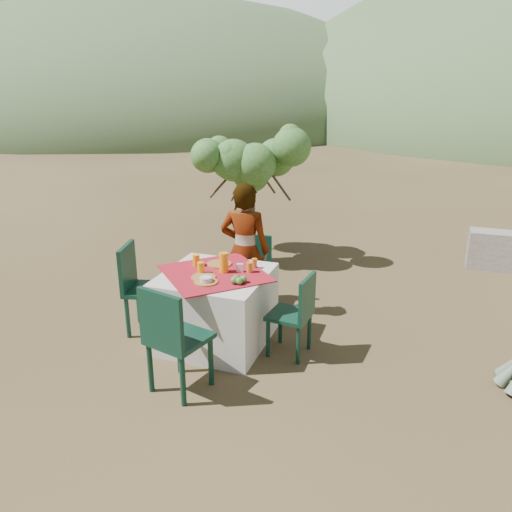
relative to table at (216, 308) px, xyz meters
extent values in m
plane|color=#392B1A|center=(0.24, -0.11, -0.38)|extent=(160.00, 160.00, 0.00)
cube|color=beige|center=(0.00, 0.00, 0.00)|extent=(1.02, 1.02, 0.75)
cube|color=#AE192A|center=(0.00, 0.00, 0.38)|extent=(1.30, 1.30, 0.01)
cylinder|color=black|center=(-0.11, 0.80, -0.17)|extent=(0.04, 0.04, 0.41)
cylinder|color=black|center=(0.20, 0.80, -0.17)|extent=(0.04, 0.04, 0.41)
cylinder|color=black|center=(-0.12, 1.11, -0.17)|extent=(0.04, 0.04, 0.41)
cylinder|color=black|center=(0.19, 1.12, -0.17)|extent=(0.04, 0.04, 0.41)
cube|color=black|center=(0.04, 0.96, 0.04)|extent=(0.40, 0.40, 0.04)
cube|color=black|center=(0.03, 1.13, 0.26)|extent=(0.39, 0.05, 0.41)
cylinder|color=black|center=(0.27, -0.74, -0.14)|extent=(0.05, 0.05, 0.49)
cylinder|color=black|center=(-0.08, -0.65, -0.14)|extent=(0.05, 0.05, 0.49)
cylinder|color=black|center=(0.18, -1.09, -0.14)|extent=(0.05, 0.05, 0.49)
cylinder|color=black|center=(-0.17, -1.00, -0.14)|extent=(0.05, 0.05, 0.49)
cube|color=black|center=(0.05, -0.87, 0.11)|extent=(0.55, 0.55, 0.04)
cube|color=black|center=(0.00, -1.07, 0.37)|extent=(0.45, 0.15, 0.48)
cylinder|color=black|center=(-0.55, -0.14, -0.14)|extent=(0.05, 0.05, 0.48)
cylinder|color=black|center=(-0.64, 0.20, -0.14)|extent=(0.05, 0.05, 0.48)
cylinder|color=black|center=(-0.90, -0.23, -0.14)|extent=(0.05, 0.05, 0.48)
cylinder|color=black|center=(-0.99, 0.12, -0.14)|extent=(0.05, 0.05, 0.48)
cube|color=black|center=(-0.77, -0.01, 0.10)|extent=(0.54, 0.54, 0.04)
cube|color=black|center=(-0.97, -0.06, 0.35)|extent=(0.15, 0.44, 0.47)
cylinder|color=black|center=(0.63, 0.19, -0.17)|extent=(0.04, 0.04, 0.41)
cylinder|color=black|center=(0.60, -0.12, -0.17)|extent=(0.04, 0.04, 0.41)
cylinder|color=black|center=(0.94, 0.16, -0.17)|extent=(0.04, 0.04, 0.41)
cylinder|color=black|center=(0.91, -0.15, -0.17)|extent=(0.04, 0.04, 0.41)
cube|color=black|center=(0.77, 0.02, 0.03)|extent=(0.42, 0.42, 0.04)
cube|color=black|center=(0.95, 0.00, 0.25)|extent=(0.08, 0.39, 0.40)
imported|color=#8C6651|center=(0.05, 0.72, 0.39)|extent=(0.59, 0.42, 1.54)
cylinder|color=#473423|center=(-0.51, 2.48, 0.27)|extent=(0.11, 0.11, 1.31)
sphere|color=#2D5720|center=(-0.51, 2.48, 0.93)|extent=(0.56, 0.56, 0.56)
sphere|color=#2D5720|center=(0.00, 2.48, 1.07)|extent=(0.52, 0.52, 0.52)
sphere|color=#2D5720|center=(-0.98, 2.57, 1.02)|extent=(0.49, 0.49, 0.49)
sphere|color=#2D5720|center=(-0.42, 2.99, 1.12)|extent=(0.50, 0.50, 0.50)
sphere|color=#2D5720|center=(-0.46, 2.01, 0.98)|extent=(0.45, 0.45, 0.45)
ellipsoid|color=#405731|center=(-17.76, 29.89, -0.38)|extent=(40.00, 40.00, 16.00)
ellipsoid|color=gray|center=(-3.76, 51.89, -0.38)|extent=(60.00, 60.00, 24.00)
cylinder|color=brown|center=(-0.05, 0.23, 0.39)|extent=(0.26, 0.26, 0.01)
cylinder|color=brown|center=(-0.04, -0.17, 0.39)|extent=(0.24, 0.24, 0.01)
cylinder|color=orange|center=(-0.26, 0.12, 0.44)|extent=(0.07, 0.07, 0.12)
cylinder|color=orange|center=(-0.12, -0.06, 0.44)|extent=(0.07, 0.07, 0.11)
cylinder|color=orange|center=(0.08, 0.05, 0.48)|extent=(0.09, 0.09, 0.20)
cylinder|color=brown|center=(0.03, -0.26, 0.39)|extent=(0.23, 0.23, 0.01)
cylinder|color=silver|center=(0.03, -0.26, 0.42)|extent=(0.12, 0.12, 0.04)
cylinder|color=#C57222|center=(0.32, 0.13, 0.43)|extent=(0.06, 0.06, 0.10)
cylinder|color=#C57222|center=(0.32, 0.28, 0.43)|extent=(0.06, 0.06, 0.09)
cube|color=silver|center=(0.23, 0.11, 0.42)|extent=(0.07, 0.05, 0.09)
sphere|color=#447C2D|center=(0.29, -0.15, 0.42)|extent=(0.07, 0.07, 0.07)
sphere|color=#447C2D|center=(0.36, -0.14, 0.42)|extent=(0.07, 0.07, 0.07)
sphere|color=#447C2D|center=(0.34, -0.20, 0.42)|extent=(0.07, 0.07, 0.07)
sphere|color=#447C2D|center=(0.29, -0.20, 0.42)|extent=(0.07, 0.07, 0.07)
camera|label=1|loc=(1.91, -4.22, 2.17)|focal=35.00mm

